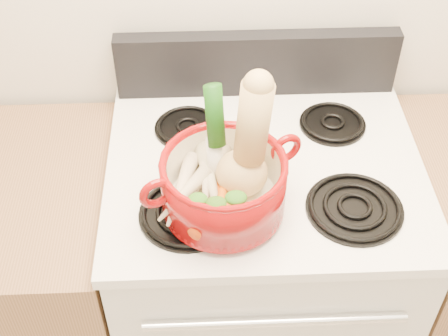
{
  "coord_description": "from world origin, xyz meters",
  "views": [
    {
      "loc": [
        -0.15,
        0.3,
        2.01
      ],
      "look_at": [
        -0.11,
        1.23,
        1.11
      ],
      "focal_mm": 50.0,
      "sensor_mm": 36.0,
      "label": 1
    }
  ],
  "objects_px": {
    "dutch_oven": "(224,185)",
    "squash": "(243,141)",
    "stove_body": "(258,281)",
    "leek": "(215,138)"
  },
  "relations": [
    {
      "from": "dutch_oven",
      "to": "squash",
      "type": "bearing_deg",
      "value": 6.14
    },
    {
      "from": "leek",
      "to": "dutch_oven",
      "type": "bearing_deg",
      "value": -87.74
    },
    {
      "from": "squash",
      "to": "leek",
      "type": "height_order",
      "value": "squash"
    },
    {
      "from": "leek",
      "to": "squash",
      "type": "bearing_deg",
      "value": -41.46
    },
    {
      "from": "dutch_oven",
      "to": "squash",
      "type": "relative_size",
      "value": 0.93
    },
    {
      "from": "stove_body",
      "to": "squash",
      "type": "xyz_separation_m",
      "value": [
        -0.07,
        -0.13,
        0.68
      ]
    },
    {
      "from": "stove_body",
      "to": "leek",
      "type": "xyz_separation_m",
      "value": [
        -0.12,
        -0.1,
        0.67
      ]
    },
    {
      "from": "stove_body",
      "to": "squash",
      "type": "distance_m",
      "value": 0.7
    },
    {
      "from": "stove_body",
      "to": "leek",
      "type": "distance_m",
      "value": 0.68
    },
    {
      "from": "dutch_oven",
      "to": "leek",
      "type": "xyz_separation_m",
      "value": [
        -0.02,
        0.05,
        0.09
      ]
    }
  ]
}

